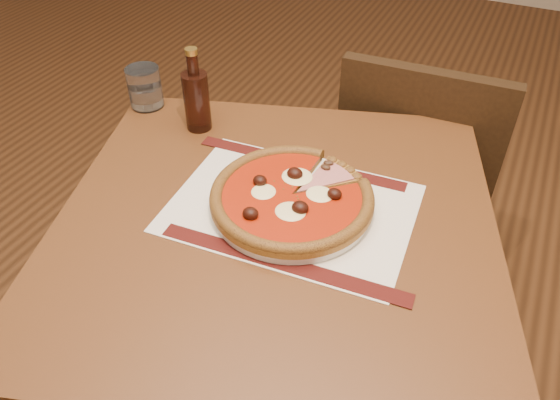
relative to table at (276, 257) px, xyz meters
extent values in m
cube|color=brown|center=(-0.99, 0.46, -0.66)|extent=(5.00, 6.00, 0.02)
cube|color=#5A2D15|center=(0.00, 0.00, 0.08)|extent=(1.00, 1.00, 0.04)
cylinder|color=#5A2D15|center=(-0.44, 0.23, -0.29)|extent=(0.05, 0.05, 0.71)
cylinder|color=#5A2D15|center=(0.23, 0.44, -0.29)|extent=(0.05, 0.05, 0.71)
cube|color=black|center=(0.15, 0.67, -0.23)|extent=(0.42, 0.42, 0.04)
cylinder|color=black|center=(0.31, 0.85, -0.45)|extent=(0.03, 0.03, 0.39)
cylinder|color=black|center=(-0.03, 0.84, -0.45)|extent=(0.03, 0.03, 0.39)
cylinder|color=black|center=(0.33, 0.50, -0.45)|extent=(0.03, 0.03, 0.39)
cylinder|color=black|center=(-0.02, 0.49, -0.45)|extent=(0.03, 0.03, 0.39)
cube|color=black|center=(0.15, 0.49, 0.00)|extent=(0.41, 0.05, 0.42)
cube|color=beige|center=(0.01, 0.04, 0.10)|extent=(0.46, 0.34, 0.00)
cylinder|color=white|center=(0.01, 0.04, 0.11)|extent=(0.29, 0.29, 0.02)
cylinder|color=#AE732A|center=(0.01, 0.04, 0.13)|extent=(0.30, 0.30, 0.01)
torus|color=#965D20|center=(0.01, 0.04, 0.13)|extent=(0.30, 0.30, 0.02)
cylinder|color=#A21507|center=(0.01, 0.04, 0.13)|extent=(0.26, 0.26, 0.00)
ellipsoid|color=#FFEEAB|center=(0.00, 0.09, 0.14)|extent=(0.05, 0.04, 0.01)
ellipsoid|color=#FFEEAB|center=(-0.06, 0.02, 0.14)|extent=(0.05, 0.04, 0.01)
ellipsoid|color=#FFEEAB|center=(0.03, -0.01, 0.14)|extent=(0.05, 0.04, 0.01)
ellipsoid|color=#FFEEAB|center=(0.09, 0.07, 0.14)|extent=(0.05, 0.04, 0.01)
ellipsoid|color=black|center=(0.00, 0.10, 0.15)|extent=(0.03, 0.03, 0.02)
ellipsoid|color=black|center=(-0.07, 0.04, 0.15)|extent=(0.03, 0.03, 0.02)
ellipsoid|color=black|center=(-0.01, -0.01, 0.15)|extent=(0.03, 0.03, 0.02)
ellipsoid|color=black|center=(0.08, -0.03, 0.15)|extent=(0.03, 0.03, 0.02)
ellipsoid|color=black|center=(0.07, 0.06, 0.15)|extent=(0.03, 0.03, 0.02)
ellipsoid|color=#3E2516|center=(0.05, 0.09, 0.14)|extent=(0.02, 0.01, 0.01)
ellipsoid|color=#3E2516|center=(0.06, 0.13, 0.14)|extent=(0.02, 0.01, 0.01)
ellipsoid|color=#3E2516|center=(0.03, 0.10, 0.14)|extent=(0.02, 0.01, 0.01)
cylinder|color=white|center=(-0.45, 0.23, 0.15)|extent=(0.09, 0.09, 0.10)
cylinder|color=black|center=(-0.29, 0.20, 0.17)|extent=(0.06, 0.06, 0.13)
cylinder|color=black|center=(-0.29, 0.20, 0.25)|extent=(0.02, 0.02, 0.06)
cylinder|color=#A78537|center=(-0.29, 0.20, 0.28)|extent=(0.03, 0.03, 0.01)
camera|label=1|loc=(0.32, -0.66, 0.77)|focal=35.00mm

